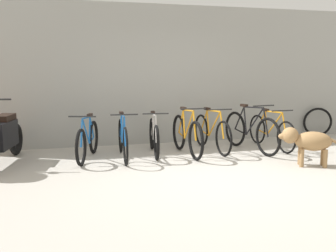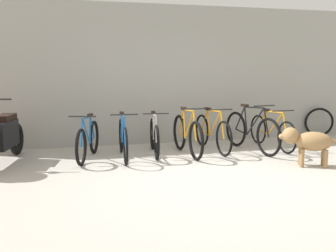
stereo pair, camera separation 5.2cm
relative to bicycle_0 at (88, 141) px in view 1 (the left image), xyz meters
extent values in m
plane|color=#ADA89E|center=(1.80, -1.65, -0.33)|extent=(60.00, 60.00, 0.00)
cube|color=gray|center=(1.80, 1.25, 1.12)|extent=(8.82, 0.20, 2.91)
torus|color=black|center=(-0.14, -0.47, -0.02)|extent=(0.23, 0.61, 0.62)
torus|color=black|center=(0.14, 0.47, -0.02)|extent=(0.23, 0.61, 0.62)
cylinder|color=#1959A5|center=(-0.03, -0.11, 0.18)|extent=(0.17, 0.47, 0.52)
cylinder|color=#1959A5|center=(0.05, 0.16, 0.17)|extent=(0.06, 0.13, 0.47)
cylinder|color=#1959A5|center=(-0.02, -0.06, 0.41)|extent=(0.19, 0.55, 0.06)
cylinder|color=#1959A5|center=(0.09, 0.29, -0.04)|extent=(0.13, 0.36, 0.07)
cylinder|color=#1959A5|center=(0.10, 0.34, 0.19)|extent=(0.11, 0.29, 0.43)
cylinder|color=#1959A5|center=(-0.12, -0.40, 0.20)|extent=(0.08, 0.17, 0.46)
cube|color=black|center=(0.06, 0.21, 0.43)|extent=(0.12, 0.19, 0.05)
cylinder|color=black|center=(-0.10, -0.33, 0.47)|extent=(0.45, 0.15, 0.02)
torus|color=black|center=(0.57, -0.64, -0.01)|extent=(0.08, 0.65, 0.65)
torus|color=black|center=(0.64, 0.40, -0.01)|extent=(0.08, 0.65, 0.65)
cylinder|color=#1959A5|center=(0.60, -0.24, 0.20)|extent=(0.06, 0.52, 0.54)
cylinder|color=#1959A5|center=(0.62, 0.06, 0.18)|extent=(0.04, 0.13, 0.49)
cylinder|color=#1959A5|center=(0.60, -0.18, 0.44)|extent=(0.07, 0.60, 0.06)
cylinder|color=#1959A5|center=(0.63, 0.21, -0.03)|extent=(0.05, 0.40, 0.08)
cylinder|color=#1959A5|center=(0.63, 0.26, 0.21)|extent=(0.05, 0.31, 0.45)
cylinder|color=#1959A5|center=(0.57, -0.56, 0.23)|extent=(0.04, 0.19, 0.48)
cube|color=black|center=(0.62, 0.12, 0.46)|extent=(0.08, 0.18, 0.05)
cylinder|color=black|center=(0.58, -0.48, 0.50)|extent=(0.46, 0.06, 0.02)
torus|color=black|center=(1.15, -0.40, -0.02)|extent=(0.14, 0.63, 0.62)
torus|color=black|center=(1.28, 0.55, -0.02)|extent=(0.14, 0.63, 0.62)
cylinder|color=beige|center=(1.20, -0.03, 0.18)|extent=(0.09, 0.47, 0.52)
cylinder|color=beige|center=(1.24, 0.24, 0.17)|extent=(0.04, 0.13, 0.47)
cylinder|color=beige|center=(1.21, 0.02, 0.42)|extent=(0.10, 0.55, 0.06)
cylinder|color=beige|center=(1.26, 0.37, -0.04)|extent=(0.08, 0.36, 0.07)
cylinder|color=beige|center=(1.27, 0.42, 0.19)|extent=(0.07, 0.29, 0.44)
cylinder|color=beige|center=(1.16, -0.33, 0.21)|extent=(0.05, 0.17, 0.46)
cube|color=black|center=(1.25, 0.29, 0.43)|extent=(0.09, 0.19, 0.05)
cylinder|color=black|center=(1.17, -0.26, 0.47)|extent=(0.46, 0.09, 0.02)
torus|color=black|center=(1.81, -0.58, 0.02)|extent=(0.07, 0.70, 0.69)
torus|color=black|center=(1.79, 0.37, 0.02)|extent=(0.07, 0.70, 0.69)
cylinder|color=orange|center=(1.80, -0.21, 0.24)|extent=(0.04, 0.47, 0.57)
cylinder|color=orange|center=(1.80, 0.06, 0.22)|extent=(0.03, 0.12, 0.53)
cylinder|color=orange|center=(1.80, -0.17, 0.50)|extent=(0.04, 0.55, 0.06)
cylinder|color=orange|center=(1.79, 0.19, -0.01)|extent=(0.04, 0.36, 0.08)
cylinder|color=orange|center=(1.79, 0.24, 0.25)|extent=(0.03, 0.29, 0.48)
cylinder|color=orange|center=(1.81, -0.51, 0.27)|extent=(0.03, 0.17, 0.51)
cube|color=black|center=(1.80, 0.11, 0.51)|extent=(0.07, 0.18, 0.05)
cylinder|color=black|center=(1.81, -0.44, 0.56)|extent=(0.46, 0.03, 0.02)
torus|color=black|center=(2.40, -0.42, 0.00)|extent=(0.07, 0.66, 0.66)
torus|color=black|center=(2.35, 0.62, 0.00)|extent=(0.07, 0.66, 0.66)
cylinder|color=orange|center=(2.38, -0.02, 0.21)|extent=(0.05, 0.52, 0.54)
cylinder|color=orange|center=(2.37, 0.29, 0.19)|extent=(0.03, 0.13, 0.50)
cylinder|color=orange|center=(2.38, 0.04, 0.46)|extent=(0.06, 0.60, 0.06)
cylinder|color=orange|center=(2.36, 0.43, -0.03)|extent=(0.05, 0.40, 0.08)
cylinder|color=orange|center=(2.36, 0.48, 0.22)|extent=(0.04, 0.31, 0.46)
cylinder|color=orange|center=(2.40, -0.34, 0.23)|extent=(0.04, 0.18, 0.48)
cube|color=black|center=(2.36, 0.34, 0.47)|extent=(0.08, 0.18, 0.05)
cylinder|color=black|center=(2.39, -0.26, 0.51)|extent=(0.46, 0.05, 0.02)
torus|color=black|center=(3.18, -0.63, 0.03)|extent=(0.15, 0.71, 0.71)
torus|color=black|center=(3.02, 0.43, 0.03)|extent=(0.15, 0.71, 0.71)
cylinder|color=black|center=(3.12, -0.22, 0.26)|extent=(0.11, 0.53, 0.59)
cylinder|color=black|center=(3.07, 0.09, 0.24)|extent=(0.05, 0.14, 0.54)
cylinder|color=black|center=(3.11, -0.17, 0.53)|extent=(0.12, 0.62, 0.06)
cylinder|color=black|center=(3.05, 0.23, 0.00)|extent=(0.09, 0.41, 0.08)
cylinder|color=black|center=(3.04, 0.29, 0.27)|extent=(0.07, 0.32, 0.50)
cylinder|color=black|center=(3.17, -0.55, 0.28)|extent=(0.06, 0.19, 0.53)
cube|color=black|center=(3.07, 0.14, 0.54)|extent=(0.10, 0.19, 0.05)
cylinder|color=black|center=(3.16, -0.47, 0.58)|extent=(0.46, 0.09, 0.02)
torus|color=black|center=(3.64, -0.51, -0.02)|extent=(0.06, 0.62, 0.62)
torus|color=black|center=(3.59, 0.54, -0.02)|extent=(0.06, 0.62, 0.62)
cylinder|color=orange|center=(3.62, -0.10, 0.18)|extent=(0.05, 0.52, 0.51)
cylinder|color=orange|center=(3.60, 0.20, 0.16)|extent=(0.03, 0.13, 0.47)
cylinder|color=orange|center=(3.62, -0.05, 0.41)|extent=(0.05, 0.61, 0.06)
cylinder|color=orange|center=(3.60, 0.35, -0.05)|extent=(0.05, 0.40, 0.07)
cylinder|color=orange|center=(3.60, 0.40, 0.19)|extent=(0.04, 0.31, 0.43)
cylinder|color=orange|center=(3.63, -0.43, 0.20)|extent=(0.04, 0.18, 0.46)
cube|color=black|center=(3.60, 0.25, 0.43)|extent=(0.08, 0.18, 0.05)
cylinder|color=black|center=(3.63, -0.35, 0.47)|extent=(0.46, 0.04, 0.02)
torus|color=black|center=(-1.27, 0.71, -0.03)|extent=(0.22, 0.61, 0.60)
cube|color=black|center=(-1.39, 0.03, 0.16)|extent=(0.43, 0.86, 0.44)
cube|color=black|center=(-1.37, 0.17, 0.43)|extent=(0.33, 0.56, 0.10)
ellipsoid|color=#997247|center=(3.52, -1.48, 0.09)|extent=(0.67, 0.53, 0.32)
cylinder|color=#997247|center=(3.32, -1.49, -0.18)|extent=(0.09, 0.09, 0.30)
cylinder|color=#997247|center=(3.39, -1.33, -0.18)|extent=(0.09, 0.09, 0.30)
cylinder|color=#997247|center=(3.65, -1.64, -0.18)|extent=(0.09, 0.09, 0.30)
cylinder|color=#997247|center=(3.72, -1.48, -0.18)|extent=(0.09, 0.09, 0.30)
sphere|color=#997247|center=(3.19, -1.33, 0.17)|extent=(0.36, 0.36, 0.27)
ellipsoid|color=#997247|center=(3.08, -1.28, 0.15)|extent=(0.18, 0.16, 0.10)
torus|color=black|center=(5.41, 1.00, 0.01)|extent=(0.67, 0.25, 0.68)
camera|label=1|loc=(-0.42, -6.94, 1.25)|focal=42.00mm
camera|label=2|loc=(-0.37, -6.95, 1.25)|focal=42.00mm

